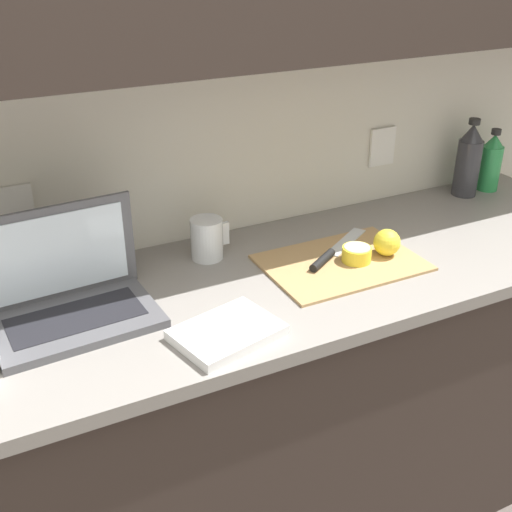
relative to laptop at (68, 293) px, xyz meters
The scene contains 10 objects.
counter_unit 0.59m from the laptop, ahead, with size 2.55×0.61×0.91m.
laptop is the anchor object (origin of this frame).
cutting_board 0.70m from the laptop, ahead, with size 0.41×0.29×0.01m, color tan.
knife 0.68m from the laptop, ahead, with size 0.27×0.18×0.02m.
lemon_half_cut 0.74m from the laptop, ahead, with size 0.08×0.08×0.04m.
lemon_whole_beside 0.83m from the laptop, ahead, with size 0.07×0.07×0.07m.
bottle_green_soda 1.34m from the laptop, ahead, with size 0.08×0.08×0.25m.
bottle_oil_tall 1.44m from the laptop, ahead, with size 0.07×0.07×0.21m.
measuring_cup 0.41m from the laptop, 17.71° to the left, with size 0.11×0.09×0.11m.
dish_towel 0.37m from the laptop, 40.30° to the right, with size 0.22×0.16×0.02m, color white.
Camera 1 is at (-0.50, -1.25, 1.70)m, focal length 45.00 mm.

